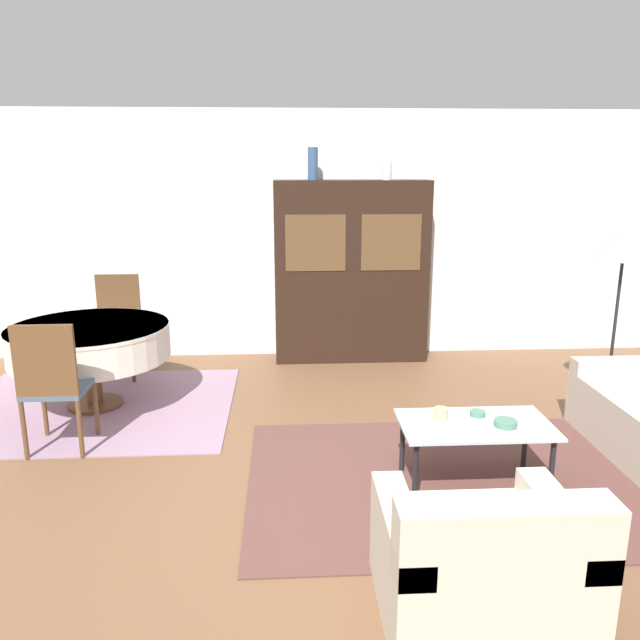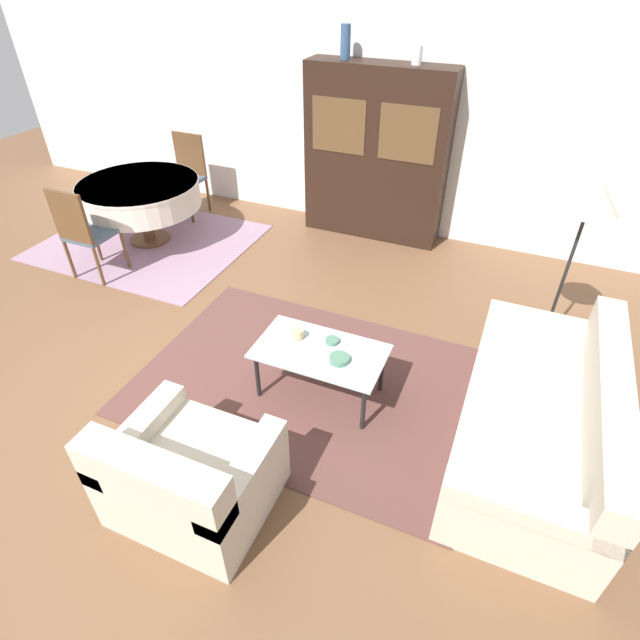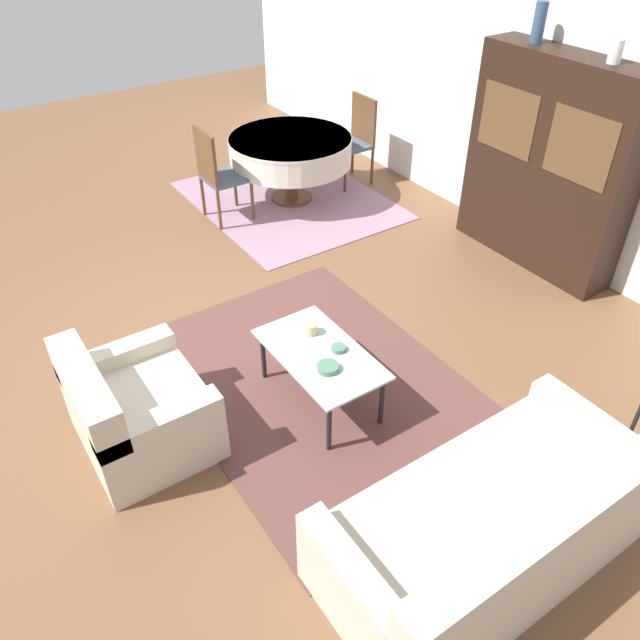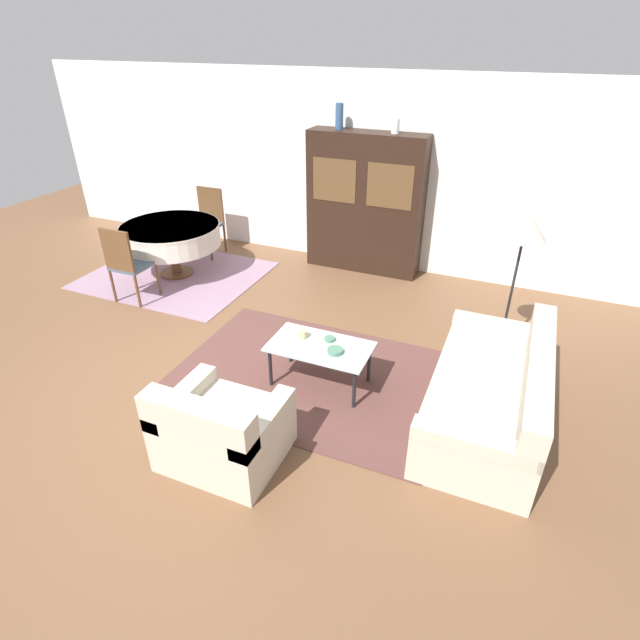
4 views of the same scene
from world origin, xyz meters
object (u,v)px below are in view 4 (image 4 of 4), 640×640
at_px(dining_chair_far, 208,218).
at_px(floor_lamp, 525,231).
at_px(couch, 492,396).
at_px(vase_tall, 339,116).
at_px(display_cabinet, 365,204).
at_px(dining_table, 171,235).
at_px(cup, 302,334).
at_px(dining_chair_near, 126,261).
at_px(bowl_small, 330,339).
at_px(armchair, 221,431).
at_px(vase_short, 395,126).
at_px(bowl, 335,351).
at_px(coffee_table, 320,350).

distance_m(dining_chair_far, floor_lamp, 4.83).
xyz_separation_m(couch, vase_tall, (-2.59, 2.82, 1.84)).
xyz_separation_m(display_cabinet, floor_lamp, (2.16, -1.56, 0.43)).
xyz_separation_m(floor_lamp, vase_tall, (-2.57, 1.56, 0.71)).
distance_m(dining_table, cup, 3.16).
relative_size(dining_chair_near, bowl_small, 9.58).
height_order(armchair, dining_chair_near, dining_chair_near).
relative_size(armchair, vase_short, 5.17).
xyz_separation_m(dining_chair_far, floor_lamp, (4.61, -1.18, 0.84)).
height_order(couch, dining_chair_near, dining_chair_near).
distance_m(dining_chair_far, bowl_small, 3.87).
height_order(couch, dining_chair_far, dining_chair_far).
height_order(couch, display_cabinet, display_cabinet).
relative_size(dining_chair_far, vase_short, 5.62).
xyz_separation_m(display_cabinet, bowl, (0.71, -2.96, -0.50)).
bearing_deg(display_cabinet, coffee_table, -79.57).
distance_m(dining_chair_far, vase_tall, 2.59).
height_order(armchair, display_cabinet, display_cabinet).
bearing_deg(bowl_small, dining_chair_far, 141.70).
bearing_deg(display_cabinet, bowl, -76.41).
xyz_separation_m(dining_chair_far, vase_short, (2.81, 0.38, 1.48)).
relative_size(armchair, display_cabinet, 0.48).
height_order(display_cabinet, floor_lamp, display_cabinet).
height_order(bowl_small, vase_short, vase_short).
bearing_deg(armchair, dining_chair_near, 143.61).
bearing_deg(bowl, display_cabinet, 103.59).
distance_m(couch, display_cabinet, 3.63).
bearing_deg(dining_chair_far, coffee_table, 139.80).
bearing_deg(couch, vase_short, 32.68).
relative_size(vase_tall, vase_short, 1.83).
distance_m(dining_chair_far, cup, 3.69).
distance_m(armchair, bowl, 1.33).
bearing_deg(vase_tall, display_cabinet, -0.13).
bearing_deg(bowl, dining_table, 152.35).
distance_m(coffee_table, vase_short, 3.34).
distance_m(armchair, dining_chair_near, 3.29).
bearing_deg(vase_short, armchair, -92.39).
relative_size(coffee_table, display_cabinet, 0.51).
distance_m(dining_table, bowl_small, 3.38).
xyz_separation_m(coffee_table, dining_table, (-2.98, 1.60, 0.19)).
bearing_deg(display_cabinet, couch, -52.37).
relative_size(armchair, cup, 9.85).
bearing_deg(armchair, dining_table, 132.65).
relative_size(dining_table, vase_short, 7.65).
bearing_deg(floor_lamp, dining_chair_far, 165.62).
height_order(dining_chair_far, cup, dining_chair_far).
height_order(display_cabinet, vase_short, vase_short).
bearing_deg(floor_lamp, display_cabinet, 144.14).
xyz_separation_m(couch, dining_table, (-4.62, 1.52, 0.31)).
relative_size(armchair, coffee_table, 0.93).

